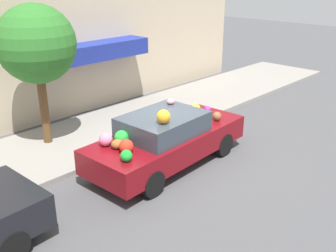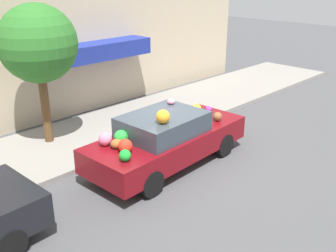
% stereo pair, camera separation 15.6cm
% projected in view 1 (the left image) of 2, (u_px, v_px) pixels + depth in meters
% --- Properties ---
extents(ground_plane, '(60.00, 60.00, 0.00)m').
position_uv_depth(ground_plane, '(164.00, 162.00, 10.29)').
color(ground_plane, '#4C4C4F').
extents(sidewalk_curb, '(24.00, 3.20, 0.13)m').
position_uv_depth(sidewalk_curb, '(101.00, 133.00, 12.00)').
color(sidewalk_curb, gray).
rests_on(sidewalk_curb, ground).
extents(building_facade, '(18.00, 1.20, 6.18)m').
position_uv_depth(building_facade, '(54.00, 27.00, 12.37)').
color(building_facade, '#C6B293').
rests_on(building_facade, ground).
extents(street_tree, '(2.08, 2.08, 3.82)m').
position_uv_depth(street_tree, '(36.00, 45.00, 10.21)').
color(street_tree, brown).
rests_on(street_tree, sidewalk_curb).
extents(fire_hydrant, '(0.20, 0.20, 0.70)m').
position_uv_depth(fire_hydrant, '(142.00, 123.00, 11.63)').
color(fire_hydrant, red).
rests_on(fire_hydrant, sidewalk_curb).
extents(art_car, '(4.56, 1.89, 1.74)m').
position_uv_depth(art_car, '(166.00, 138.00, 9.88)').
color(art_car, maroon).
rests_on(art_car, ground).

